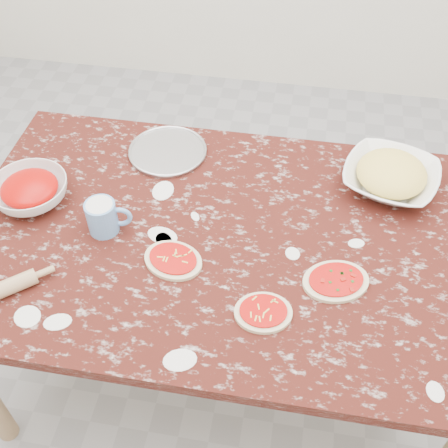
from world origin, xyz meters
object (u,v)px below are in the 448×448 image
sauce_bowl (31,192)px  flour_mug (103,217)px  worktable (224,253)px  cheese_bowl (390,178)px  pizza_tray (168,152)px

sauce_bowl → flour_mug: bearing=-16.9°
flour_mug → worktable: bearing=5.9°
cheese_bowl → flour_mug: size_ratio=2.19×
pizza_tray → sauce_bowl: (-0.37, -0.30, 0.03)m
flour_mug → cheese_bowl: bearing=21.7°
sauce_bowl → pizza_tray: bearing=39.2°
pizza_tray → flour_mug: 0.40m
cheese_bowl → worktable: bearing=-148.5°
pizza_tray → flour_mug: bearing=-104.6°
sauce_bowl → cheese_bowl: bearing=12.9°
worktable → cheese_bowl: bearing=31.5°
worktable → sauce_bowl: (-0.62, 0.04, 0.12)m
pizza_tray → sauce_bowl: sauce_bowl is taller
flour_mug → sauce_bowl: bearing=163.1°
worktable → cheese_bowl: size_ratio=5.38×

